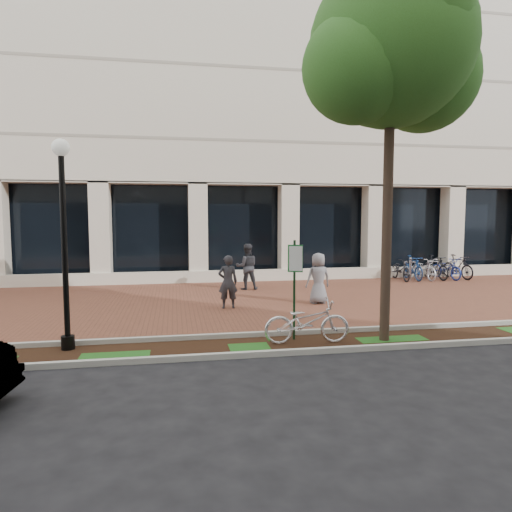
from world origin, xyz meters
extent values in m
plane|color=black|center=(0.00, 0.00, 0.00)|extent=(120.00, 120.00, 0.00)
cube|color=brown|center=(0.00, 0.00, 0.01)|extent=(40.00, 9.00, 0.01)
cube|color=black|center=(0.00, -5.25, 0.01)|extent=(40.00, 1.50, 0.01)
cube|color=#B1B1A7|center=(0.00, -4.50, 0.06)|extent=(40.00, 0.12, 0.12)
cube|color=#B1B1A7|center=(0.00, -6.00, 0.06)|extent=(40.00, 0.12, 0.12)
cube|color=beige|center=(0.00, 10.50, 10.10)|extent=(40.00, 12.00, 11.80)
cube|color=black|center=(0.00, 5.60, 2.10)|extent=(40.00, 0.15, 4.20)
cube|color=beige|center=(0.00, 4.50, 0.25)|extent=(40.00, 0.25, 0.50)
cube|color=beige|center=(0.00, 4.90, 2.10)|extent=(0.80, 0.80, 4.20)
cube|color=#14391C|center=(-0.33, -4.89, 1.14)|extent=(0.05, 0.05, 2.29)
cube|color=#186027|center=(-0.33, -4.92, 1.88)|extent=(0.34, 0.02, 0.62)
cube|color=silver|center=(-0.33, -4.93, 1.88)|extent=(0.30, 0.01, 0.56)
cylinder|color=black|center=(-5.26, -4.79, 0.15)|extent=(0.28, 0.28, 0.30)
cylinder|color=black|center=(-5.26, -4.79, 2.04)|extent=(0.12, 0.12, 4.08)
sphere|color=silver|center=(-5.26, -4.79, 4.23)|extent=(0.36, 0.36, 0.36)
cylinder|color=#403024|center=(1.68, -5.31, 2.37)|extent=(0.22, 0.22, 4.74)
sphere|color=#2B591B|center=(1.68, -5.31, 6.51)|extent=(3.54, 3.54, 3.54)
sphere|color=#2B591B|center=(2.65, -4.96, 5.98)|extent=(2.48, 2.48, 2.48)
sphere|color=#2B591B|center=(0.79, -5.58, 5.89)|extent=(2.30, 2.30, 2.30)
imported|color=silver|center=(-0.14, -5.25, 0.50)|extent=(1.94, 0.79, 1.00)
imported|color=#27272C|center=(-1.41, -1.11, 0.82)|extent=(0.61, 0.40, 1.64)
imported|color=#2C2C31|center=(-0.28, 2.34, 0.88)|extent=(0.87, 0.69, 1.77)
imported|color=slate|center=(1.55, -0.84, 0.82)|extent=(0.85, 0.60, 1.65)
cylinder|color=#B3B3B8|center=(7.18, 3.53, 0.46)|extent=(0.11, 0.11, 0.91)
sphere|color=#B3B3B8|center=(7.18, 3.53, 0.96)|extent=(0.12, 0.12, 0.12)
imported|color=black|center=(6.78, 3.64, 0.49)|extent=(0.78, 1.90, 0.98)
imported|color=navy|center=(7.33, 3.64, 0.54)|extent=(0.54, 1.81, 1.08)
imported|color=silver|center=(7.88, 3.64, 0.49)|extent=(0.71, 1.88, 0.98)
imported|color=black|center=(8.43, 3.64, 0.54)|extent=(0.66, 1.84, 1.08)
imported|color=#213598|center=(8.98, 3.64, 0.49)|extent=(0.90, 1.93, 0.98)
imported|color=black|center=(9.53, 3.64, 0.54)|extent=(0.84, 1.87, 1.08)
cylinder|color=#B3B3B8|center=(8.16, 3.64, 0.40)|extent=(0.04, 0.04, 0.80)
camera|label=1|loc=(-3.00, -14.82, 2.84)|focal=32.00mm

